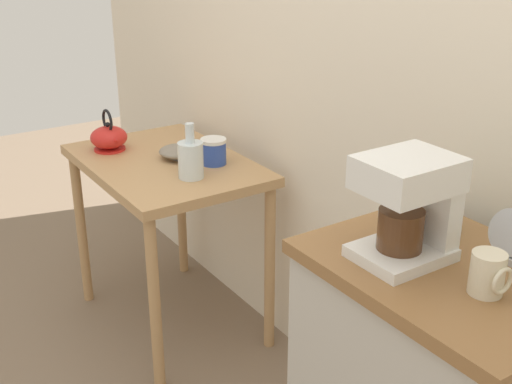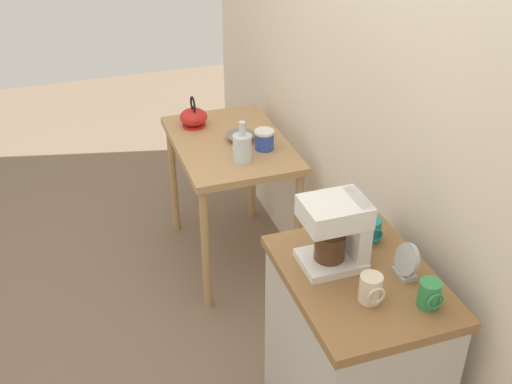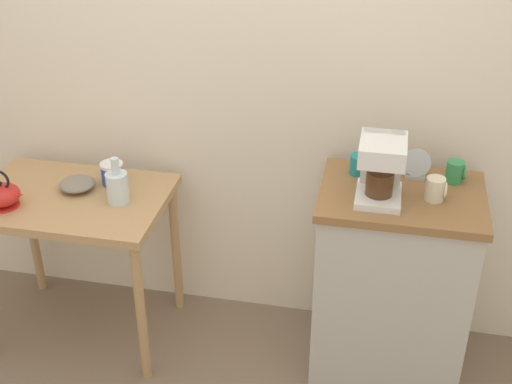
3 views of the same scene
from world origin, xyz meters
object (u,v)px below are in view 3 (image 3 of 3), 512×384
Objects in this scene: mug_tall_green at (455,172)px; table_clock at (416,166)px; mug_dark_teal at (360,165)px; bowl_stoneware at (77,184)px; teakettle at (3,195)px; canister_enamel at (112,173)px; glass_carafe_vase at (117,186)px; coffee_maker at (381,165)px; mug_small_cream at (436,189)px.

mug_tall_green is 0.74× the size of table_clock.
mug_tall_green is at bearing 0.80° from mug_dark_teal.
mug_dark_teal reaches higher than bowl_stoneware.
teakettle is 1.81× the size of canister_enamel.
glass_carafe_vase is (0.48, 0.14, 0.02)m from teakettle.
glass_carafe_vase is 2.49× the size of mug_dark_teal.
teakettle is 0.49m from canister_enamel.
coffee_maker is at bearing -0.14° from glass_carafe_vase.
mug_small_cream is at bearing -116.66° from mug_tall_green.
mug_tall_green is (1.43, 0.18, 0.13)m from glass_carafe_vase.
teakettle is (-0.25, -0.20, 0.03)m from bowl_stoneware.
bowl_stoneware is 1.54× the size of canister_enamel.
canister_enamel is at bearing 119.91° from glass_carafe_vase.
mug_dark_teal is (-0.40, -0.01, -0.00)m from mug_tall_green.
teakettle is 2.21× the size of mug_dark_teal.
bowl_stoneware is 1.51m from table_clock.
mug_tall_green is (1.52, 0.03, 0.16)m from canister_enamel.
coffee_maker reaches higher than mug_small_cream.
mug_small_cream reaches higher than glass_carafe_vase.
mug_tall_green is 0.16m from table_clock.
mug_small_cream is at bearing 0.59° from glass_carafe_vase.
table_clock is (1.36, 0.04, 0.16)m from canister_enamel.
canister_enamel is (0.14, 0.09, 0.02)m from bowl_stoneware.
coffee_maker is 0.25m from table_clock.
mug_dark_teal is 0.24m from table_clock.
canister_enamel is 1.08× the size of mug_small_cream.
coffee_maker is at bearing -175.68° from mug_small_cream.
table_clock is at bearing 8.41° from glass_carafe_vase.
coffee_maker is 0.22m from mug_dark_teal.
bowl_stoneware is at bearing 177.24° from coffee_maker.
canister_enamel is 1.45m from mug_small_cream.
mug_small_cream is 0.35m from mug_dark_teal.
mug_small_cream reaches higher than bowl_stoneware.
glass_carafe_vase reaches higher than teakettle.
bowl_stoneware is 0.16m from canister_enamel.
mug_small_cream is at bearing -5.38° from canister_enamel.
coffee_maker is 0.24m from mug_small_cream.
coffee_maker reaches higher than mug_tall_green.
coffee_maker is (1.35, -0.07, 0.27)m from bowl_stoneware.
glass_carafe_vase is at bearing 16.10° from teakettle.
table_clock reaches higher than glass_carafe_vase.
mug_small_cream is 0.19m from mug_tall_green.
canister_enamel is at bearing 172.87° from coffee_maker.
mug_dark_teal is (1.52, 0.31, 0.15)m from teakettle.
mug_dark_teal is at bearing 11.71° from teakettle.
table_clock is at bearing 2.97° from mug_dark_teal.
canister_enamel is at bearing 174.62° from mug_small_cream.
table_clock is at bearing 52.85° from coffee_maker.
mug_tall_green is (0.08, 0.17, -0.00)m from mug_small_cream.
coffee_maker reaches higher than bowl_stoneware.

